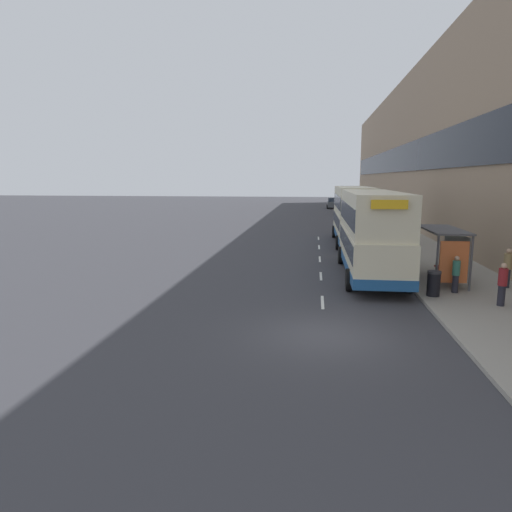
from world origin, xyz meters
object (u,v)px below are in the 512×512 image
object	(u,v)px
pedestrian_at_shelter	(502,284)
litter_bin	(434,283)
bus_shelter	(448,246)
car_0	(333,203)
double_decker_bus_near	(372,232)
pedestrian_2	(456,274)
pedestrian_1	(507,268)
pedestrian_3	(465,251)
double_decker_bus_ahead	(354,214)

from	to	relation	value
pedestrian_at_shelter	litter_bin	bearing A→B (deg)	151.17
bus_shelter	car_0	world-z (taller)	bus_shelter
double_decker_bus_near	pedestrian_2	world-z (taller)	double_decker_bus_near
pedestrian_2	double_decker_bus_near	bearing A→B (deg)	132.04
double_decker_bus_near	pedestrian_at_shelter	bearing A→B (deg)	-51.56
pedestrian_1	pedestrian_at_shelter	bearing A→B (deg)	-114.07
pedestrian_1	litter_bin	size ratio (longest dim) A/B	1.68
pedestrian_3	pedestrian_2	bearing A→B (deg)	-110.28
pedestrian_at_shelter	litter_bin	world-z (taller)	pedestrian_at_shelter
bus_shelter	pedestrian_1	bearing A→B (deg)	-17.17
bus_shelter	car_0	bearing A→B (deg)	93.23
pedestrian_at_shelter	pedestrian_2	world-z (taller)	pedestrian_at_shelter
double_decker_bus_ahead	car_0	size ratio (longest dim) A/B	2.45
bus_shelter	double_decker_bus_near	distance (m)	3.64
car_0	pedestrian_3	world-z (taller)	pedestrian_3
bus_shelter	double_decker_bus_ahead	world-z (taller)	double_decker_bus_ahead
double_decker_bus_near	pedestrian_at_shelter	size ratio (longest dim) A/B	6.16
pedestrian_3	car_0	bearing A→B (deg)	95.81
bus_shelter	pedestrian_at_shelter	bearing A→B (deg)	-76.01
car_0	pedestrian_3	size ratio (longest dim) A/B	2.42
litter_bin	double_decker_bus_near	bearing A→B (deg)	116.45
car_0	pedestrian_at_shelter	xyz separation A→B (m)	(4.08, -59.02, 0.11)
double_decker_bus_ahead	pedestrian_1	xyz separation A→B (m)	(5.58, -14.26, -1.25)
pedestrian_1	litter_bin	distance (m)	4.11
pedestrian_1	double_decker_bus_ahead	bearing A→B (deg)	111.39
pedestrian_2	litter_bin	distance (m)	1.30
double_decker_bus_near	litter_bin	size ratio (longest dim) A/B	9.74
double_decker_bus_near	double_decker_bus_ahead	size ratio (longest dim) A/B	0.99
pedestrian_at_shelter	pedestrian_1	xyz separation A→B (m)	(1.41, 3.16, 0.05)
bus_shelter	litter_bin	xyz separation A→B (m)	(-1.22, -2.69, -1.21)
pedestrian_2	pedestrian_1	bearing A→B (deg)	26.28
bus_shelter	pedestrian_1	size ratio (longest dim) A/B	2.39
double_decker_bus_near	pedestrian_3	bearing A→B (deg)	25.84
double_decker_bus_ahead	litter_bin	size ratio (longest dim) A/B	9.81
pedestrian_1	double_decker_bus_near	bearing A→B (deg)	158.66
car_0	pedestrian_3	distance (m)	51.30
car_0	litter_bin	size ratio (longest dim) A/B	4.00
pedestrian_2	litter_bin	xyz separation A→B (m)	(-1.06, -0.70, -0.28)
double_decker_bus_ahead	pedestrian_3	xyz separation A→B (m)	(5.29, -9.43, -1.26)
car_0	litter_bin	distance (m)	57.84
bus_shelter	pedestrian_3	size ratio (longest dim) A/B	2.42
bus_shelter	double_decker_bus_near	world-z (taller)	double_decker_bus_near
pedestrian_at_shelter	pedestrian_1	distance (m)	3.46
pedestrian_at_shelter	litter_bin	size ratio (longest dim) A/B	1.58
double_decker_bus_near	litter_bin	xyz separation A→B (m)	(2.08, -4.17, -1.61)
pedestrian_3	bus_shelter	bearing A→B (deg)	-117.01
car_0	pedestrian_2	bearing A→B (deg)	-87.05
litter_bin	pedestrian_at_shelter	bearing A→B (deg)	-28.83
pedestrian_1	bus_shelter	bearing A→B (deg)	162.83
pedestrian_2	litter_bin	bearing A→B (deg)	-146.71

